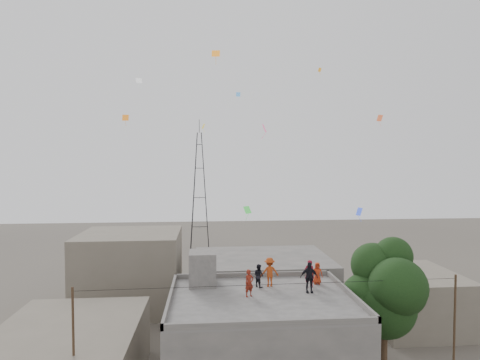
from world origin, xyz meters
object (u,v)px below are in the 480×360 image
object	(u,v)px
transmission_tower	(200,191)
person_dark_adult	(309,277)
tree	(386,290)
stair_head_box	(203,268)
person_red_adult	(309,273)

from	to	relation	value
transmission_tower	person_dark_adult	xyz separation A→B (m)	(6.82, -39.37, -2.11)
tree	transmission_tower	distance (m)	41.12
transmission_tower	tree	bearing A→B (deg)	-73.91
stair_head_box	transmission_tower	size ratio (longest dim) A/B	0.10
person_red_adult	stair_head_box	bearing A→B (deg)	-7.80
transmission_tower	person_red_adult	size ratio (longest dim) A/B	12.41
person_dark_adult	transmission_tower	bearing A→B (deg)	101.51
person_dark_adult	person_red_adult	bearing A→B (deg)	75.94
tree	transmission_tower	size ratio (longest dim) A/B	0.45
tree	transmission_tower	bearing A→B (deg)	106.09
tree	person_dark_adult	distance (m)	4.62
stair_head_box	transmission_tower	bearing A→B (deg)	91.23
transmission_tower	person_dark_adult	bearing A→B (deg)	-80.17
transmission_tower	person_dark_adult	world-z (taller)	transmission_tower
tree	person_dark_adult	xyz separation A→B (m)	(-4.54, 0.04, 0.86)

